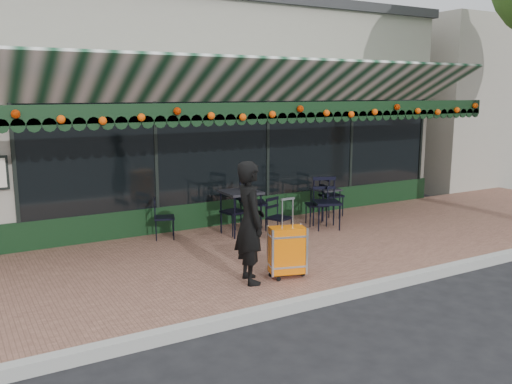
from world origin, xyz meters
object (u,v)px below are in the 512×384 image
woman (250,222)px  cafe_table_a (325,192)px  chair_a_left (316,205)px  chair_a_front (327,203)px  chair_b_left (234,212)px  chair_b_front (279,218)px  chair_b_right (253,204)px  suitcase (287,251)px  chair_a_right (331,196)px  cafe_table_b (241,195)px  chair_solo (164,218)px

woman → cafe_table_a: (3.28, 2.60, -0.28)m
chair_a_left → chair_a_front: size_ratio=0.81×
chair_a_left → chair_b_left: size_ratio=0.99×
chair_a_front → chair_b_front: bearing=-149.2°
woman → chair_b_right: woman is taller
suitcase → chair_b_left: suitcase is taller
suitcase → chair_a_right: bearing=59.7°
cafe_table_a → chair_b_right: bearing=-178.6°
cafe_table_b → chair_solo: 1.46m
suitcase → chair_solo: (-0.78, 2.85, -0.00)m
chair_a_front → chair_b_left: bearing=-175.4°
cafe_table_a → chair_a_left: bearing=-142.9°
chair_b_right → chair_b_front: size_ratio=1.33×
cafe_table_b → chair_solo: (-1.36, 0.39, -0.35)m
cafe_table_b → suitcase: bearing=-103.2°
suitcase → chair_b_right: suitcase is taller
chair_a_right → chair_b_right: chair_b_right is taller
chair_a_left → chair_b_left: 1.75m
chair_a_front → chair_a_right: bearing=69.5°
chair_a_left → chair_b_front: size_ratio=1.08×
woman → suitcase: size_ratio=1.49×
suitcase → cafe_table_a: size_ratio=1.81×
chair_a_front → cafe_table_b: bearing=-174.6°
chair_a_front → cafe_table_a: bearing=76.4°
cafe_table_a → chair_b_right: chair_b_right is taller
woman → chair_a_right: 4.50m
chair_b_left → chair_b_right: chair_b_right is taller
suitcase → chair_b_front: (1.00, 1.79, -0.00)m
chair_a_left → chair_a_right: bearing=144.9°
woman → cafe_table_b: 2.63m
suitcase → chair_b_right: (0.95, 2.65, 0.12)m
suitcase → cafe_table_b: size_ratio=1.41×
chair_a_right → chair_solo: 3.77m
chair_a_left → cafe_table_a: bearing=148.1°
chair_a_right → suitcase: bearing=137.0°
chair_a_left → chair_b_left: chair_b_left is taller
chair_a_front → chair_b_right: size_ratio=1.00×
chair_a_left → woman: bearing=-30.3°
chair_a_left → chair_solo: chair_a_left is taller
cafe_table_b → chair_b_left: bearing=151.8°
cafe_table_a → chair_a_left: (-0.52, -0.39, -0.16)m
chair_b_right → chair_solo: bearing=101.5°
chair_a_left → chair_a_front: chair_a_front is taller
chair_b_right → chair_solo: chair_b_right is taller
chair_b_right → chair_b_front: chair_b_right is taller
chair_b_right → cafe_table_a: bearing=-70.2°
chair_a_right → chair_b_right: 2.05m
suitcase → chair_b_right: size_ratio=1.14×
woman → suitcase: bearing=-87.8°
chair_b_front → chair_solo: 2.08m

